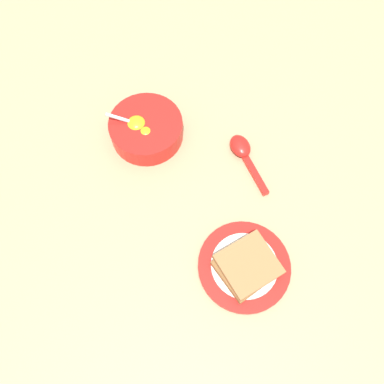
# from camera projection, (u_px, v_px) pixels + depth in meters

# --- Properties ---
(ground_plane) EXTENTS (3.00, 3.00, 0.00)m
(ground_plane) POSITION_uv_depth(u_px,v_px,m) (232.00, 153.00, 0.84)
(ground_plane) COLOR tan
(egg_bowl) EXTENTS (0.16, 0.16, 0.08)m
(egg_bowl) POSITION_uv_depth(u_px,v_px,m) (146.00, 129.00, 0.84)
(egg_bowl) COLOR red
(egg_bowl) RESTS_ON ground_plane
(toast_plate) EXTENTS (0.18, 0.18, 0.01)m
(toast_plate) POSITION_uv_depth(u_px,v_px,m) (244.00, 266.00, 0.73)
(toast_plate) COLOR red
(toast_plate) RESTS_ON ground_plane
(toast_sandwich) EXTENTS (0.13, 0.14, 0.03)m
(toast_sandwich) POSITION_uv_depth(u_px,v_px,m) (247.00, 266.00, 0.71)
(toast_sandwich) COLOR brown
(toast_sandwich) RESTS_ON toast_plate
(soup_spoon) EXTENTS (0.14, 0.11, 0.03)m
(soup_spoon) POSITION_uv_depth(u_px,v_px,m) (243.00, 152.00, 0.83)
(soup_spoon) COLOR red
(soup_spoon) RESTS_ON ground_plane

